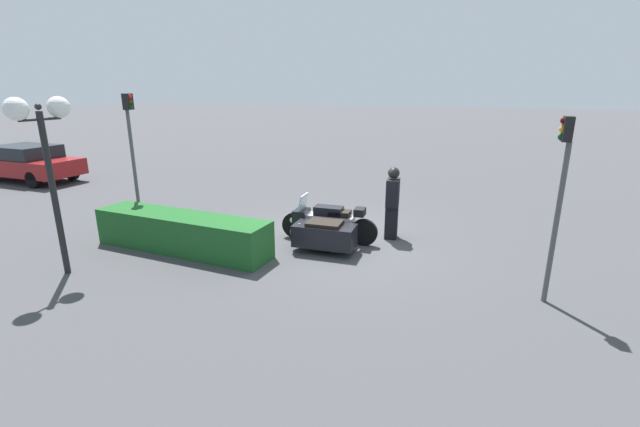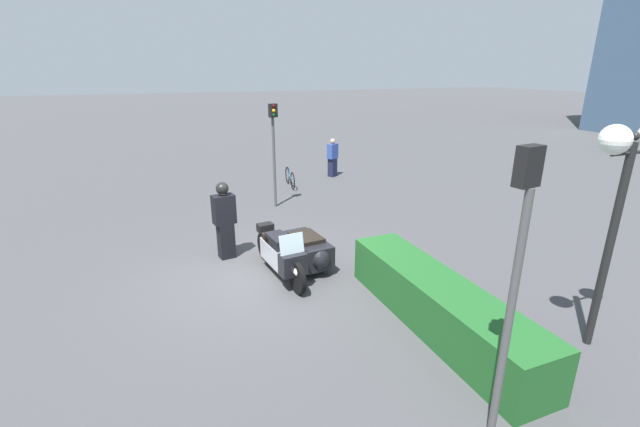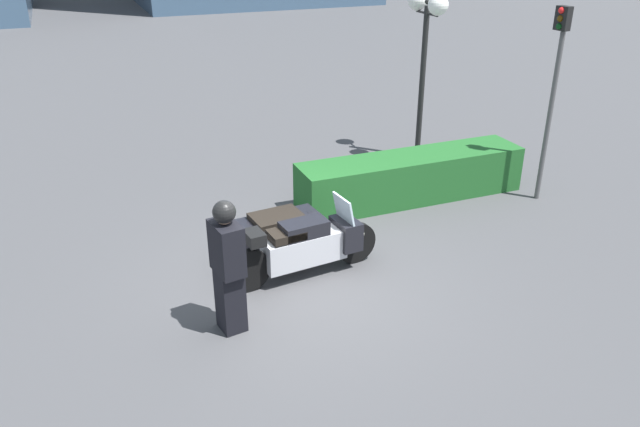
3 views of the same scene
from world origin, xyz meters
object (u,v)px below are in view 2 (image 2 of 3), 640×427
bicycle_parked (290,178)px  police_motorcycle (297,252)px  pedestrian_bystander (333,158)px  traffic_light_near (515,265)px  hedge_bush_curbside (438,304)px  traffic_light_far (274,140)px  twin_lamp_post (628,167)px  officer_rider (224,219)px

bicycle_parked → police_motorcycle: bearing=-10.5°
pedestrian_bystander → bicycle_parked: 2.32m
traffic_light_near → hedge_bush_curbside: bearing=-29.6°
traffic_light_far → twin_lamp_post: bearing=12.8°
officer_rider → traffic_light_near: bearing=7.1°
hedge_bush_curbside → pedestrian_bystander: (-10.70, 2.74, 0.35)m
officer_rider → bicycle_parked: (-5.63, 3.43, -0.65)m
hedge_bush_curbside → traffic_light_far: (-7.61, -0.62, 1.71)m
officer_rider → bicycle_parked: 6.63m
twin_lamp_post → pedestrian_bystander: twin_lamp_post is taller
police_motorcycle → pedestrian_bystander: pedestrian_bystander is taller
police_motorcycle → hedge_bush_curbside: (2.92, 1.52, -0.03)m
twin_lamp_post → hedge_bush_curbside: bearing=-123.4°
police_motorcycle → officer_rider: 1.92m
traffic_light_near → pedestrian_bystander: bearing=-23.0°
police_motorcycle → pedestrian_bystander: size_ratio=1.56×
hedge_bush_curbside → twin_lamp_post: bearing=56.6°
police_motorcycle → twin_lamp_post: twin_lamp_post is taller
hedge_bush_curbside → traffic_light_far: 7.82m
traffic_light_near → pedestrian_bystander: 13.53m
officer_rider → pedestrian_bystander: (-6.45, 5.55, -0.18)m
pedestrian_bystander → traffic_light_far: bearing=103.0°
hedge_bush_curbside → pedestrian_bystander: bearing=165.6°
officer_rider → pedestrian_bystander: officer_rider is taller
police_motorcycle → bicycle_parked: police_motorcycle is taller
traffic_light_far → officer_rider: bearing=-36.6°
pedestrian_bystander → bicycle_parked: pedestrian_bystander is taller
hedge_bush_curbside → pedestrian_bystander: 11.05m
twin_lamp_post → pedestrian_bystander: bearing=176.4°
traffic_light_far → bicycle_parked: bearing=148.1°
police_motorcycle → officer_rider: bearing=-142.1°
pedestrian_bystander → officer_rider: bearing=109.5°
twin_lamp_post → pedestrian_bystander: (-12.02, 0.75, -2.12)m
traffic_light_far → bicycle_parked: 3.17m
police_motorcycle → traffic_light_near: 5.50m
officer_rider → pedestrian_bystander: size_ratio=1.17×
police_motorcycle → traffic_light_near: (5.15, 0.61, 1.85)m
hedge_bush_curbside → traffic_light_far: bearing=-175.4°
hedge_bush_curbside → pedestrian_bystander: pedestrian_bystander is taller
police_motorcycle → traffic_light_near: bearing=0.7°
police_motorcycle → pedestrian_bystander: 8.88m
twin_lamp_post → traffic_light_far: twin_lamp_post is taller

